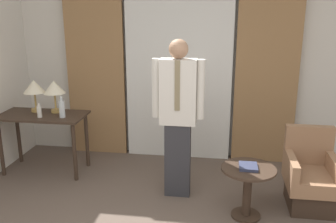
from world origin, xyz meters
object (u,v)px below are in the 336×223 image
at_px(table_lamp_right, 54,88).
at_px(bottle_by_lamp, 39,111).
at_px(person, 178,113).
at_px(bottle_near_edge, 62,109).
at_px(book, 248,167).
at_px(desk, 43,124).
at_px(table_lamp_left, 34,88).
at_px(side_table, 248,184).
at_px(armchair, 310,179).

xyz_separation_m(table_lamp_right, bottle_by_lamp, (-0.11, -0.24, -0.25)).
relative_size(bottle_by_lamp, person, 0.10).
xyz_separation_m(bottle_near_edge, book, (2.27, -0.69, -0.33)).
xyz_separation_m(desk, table_lamp_left, (-0.14, 0.12, 0.45)).
relative_size(person, book, 8.65).
bearing_deg(side_table, bottle_by_lamp, 165.75).
height_order(bottle_near_edge, bottle_by_lamp, bottle_near_edge).
relative_size(desk, table_lamp_left, 2.63).
bearing_deg(person, bottle_by_lamp, 171.31).
xyz_separation_m(desk, person, (1.81, -0.40, 0.34)).
bearing_deg(side_table, table_lamp_left, 161.86).
xyz_separation_m(armchair, book, (-0.70, -0.34, 0.25)).
bearing_deg(book, side_table, 22.78).
height_order(table_lamp_left, table_lamp_right, same).
relative_size(desk, table_lamp_right, 2.63).
distance_m(armchair, side_table, 0.77).
height_order(armchair, book, armchair).
bearing_deg(bottle_near_edge, bottle_by_lamp, -171.99).
xyz_separation_m(bottle_by_lamp, side_table, (2.56, -0.65, -0.49)).
bearing_deg(bottle_by_lamp, desk, 103.69).
distance_m(bottle_by_lamp, book, 2.65).
distance_m(bottle_near_edge, book, 2.39).
height_order(bottle_near_edge, armchair, bottle_near_edge).
height_order(bottle_near_edge, side_table, bottle_near_edge).
bearing_deg(bottle_near_edge, table_lamp_right, 130.89).
bearing_deg(table_lamp_left, bottle_near_edge, -24.20).
height_order(armchair, side_table, armchair).
xyz_separation_m(desk, table_lamp_right, (0.14, 0.12, 0.45)).
bearing_deg(bottle_near_edge, side_table, -16.88).
relative_size(desk, bottle_near_edge, 4.11).
height_order(bottle_by_lamp, person, person).
bearing_deg(armchair, table_lamp_right, 169.91).
relative_size(table_lamp_left, bottle_by_lamp, 2.25).
xyz_separation_m(table_lamp_left, bottle_near_edge, (0.45, -0.20, -0.21)).
distance_m(desk, table_lamp_left, 0.49).
xyz_separation_m(armchair, side_table, (-0.69, -0.33, 0.06)).
distance_m(bottle_by_lamp, side_table, 2.68).
distance_m(table_lamp_left, book, 2.91).
height_order(table_lamp_left, bottle_by_lamp, table_lamp_left).
height_order(desk, table_lamp_right, table_lamp_right).
relative_size(table_lamp_right, book, 2.02).
distance_m(desk, table_lamp_right, 0.49).
height_order(desk, table_lamp_left, table_lamp_left).
height_order(bottle_near_edge, book, bottle_near_edge).
height_order(table_lamp_right, side_table, table_lamp_right).
bearing_deg(person, armchair, -1.68).
xyz_separation_m(table_lamp_right, person, (1.68, -0.52, -0.11)).
xyz_separation_m(desk, book, (2.58, -0.77, -0.09)).
xyz_separation_m(table_lamp_left, armchair, (3.41, -0.56, -0.79)).
bearing_deg(armchair, table_lamp_left, 170.71).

